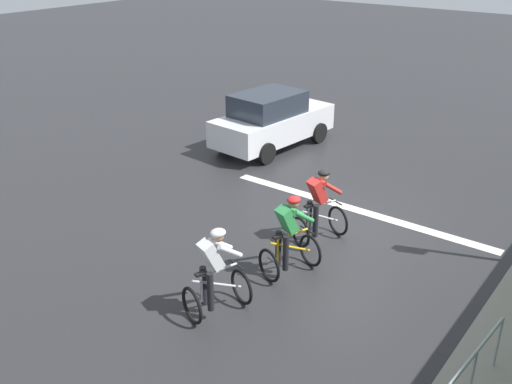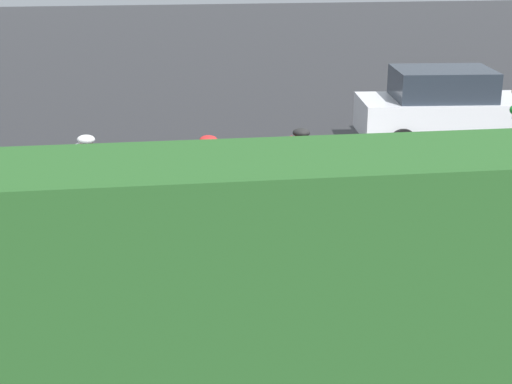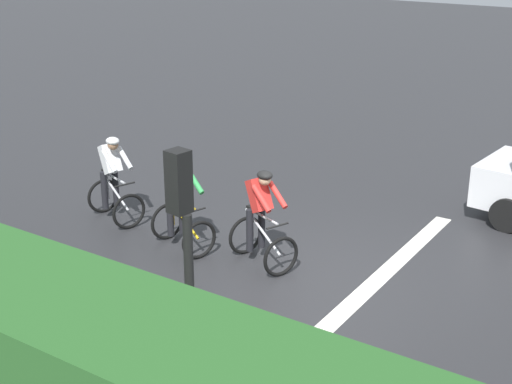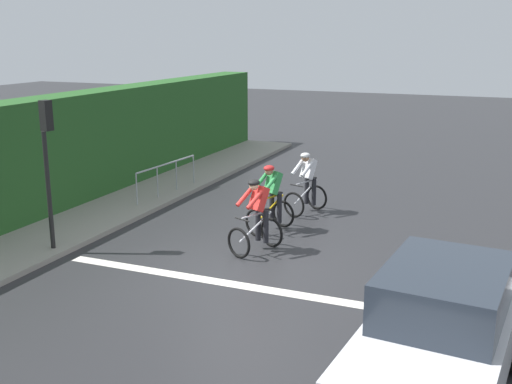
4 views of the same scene
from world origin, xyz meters
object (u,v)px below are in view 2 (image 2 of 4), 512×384
Objects in this scene: cyclist_second at (204,189)px; pedestrian_railing_kerbside at (53,321)px; cyclist_mid at (295,180)px; cyclist_lead at (84,188)px; car_white at (449,108)px.

pedestrian_railing_kerbside is at bearing 154.78° from cyclist_second.
cyclist_mid is at bearing -80.87° from cyclist_second.
cyclist_second is 1.00× the size of cyclist_mid.
cyclist_lead and cyclist_second have the same top height.
cyclist_second is (-0.29, -1.86, 0.00)m from cyclist_lead.
cyclist_mid is at bearing 135.14° from car_white.
cyclist_mid is 5.44m from pedestrian_railing_kerbside.
car_white is 11.54m from pedestrian_railing_kerbside.
cyclist_lead is at bearing -0.35° from pedestrian_railing_kerbside.
car_white is at bearing -41.90° from pedestrian_railing_kerbside.
car_white is (4.29, -7.68, 0.08)m from cyclist_lead.
cyclist_second is 0.56× the size of pedestrian_railing_kerbside.
cyclist_mid is at bearing -90.91° from cyclist_lead.
cyclist_lead is 1.00× the size of cyclist_mid.
cyclist_mid is at bearing -38.56° from pedestrian_railing_kerbside.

